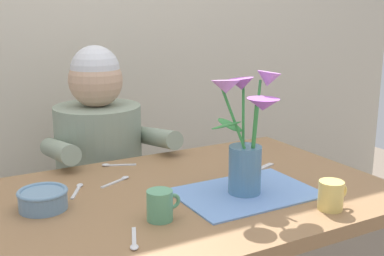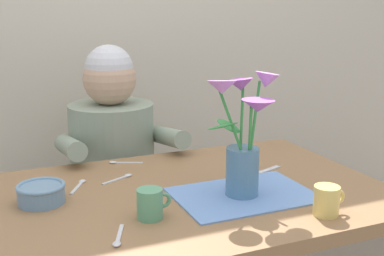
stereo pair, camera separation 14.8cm
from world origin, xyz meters
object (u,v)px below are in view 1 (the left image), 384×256
Objects in this scene: ceramic_bowl at (43,199)px; dinner_knife at (256,170)px; seated_person at (101,187)px; coffee_cup at (160,205)px; flower_vase at (246,138)px; tea_cup at (331,195)px.

ceramic_bowl is 0.72× the size of dinner_knife.
dinner_knife is (0.70, -0.02, -0.03)m from ceramic_bowl.
dinner_knife is (0.36, -0.56, 0.18)m from seated_person.
seated_person is 0.79m from coffee_cup.
seated_person is 3.13× the size of flower_vase.
coffee_cup is (-0.45, -0.19, 0.04)m from dinner_knife.
tea_cup is at bearing -54.88° from flower_vase.
dinner_knife is at bearing -61.51° from seated_person.
flower_vase is 3.90× the size of tea_cup.
coffee_cup reaches higher than ceramic_bowl.
coffee_cup is at bearing -176.51° from dinner_knife.
flower_vase reaches higher than dinner_knife.
coffee_cup is (0.25, -0.22, 0.01)m from ceramic_bowl.
tea_cup is (0.14, -0.20, -0.13)m from flower_vase.
ceramic_bowl reaches higher than dinner_knife.
coffee_cup is at bearing -100.85° from seated_person.
ceramic_bowl is at bearing 150.86° from tea_cup.
coffee_cup reaches higher than dinner_knife.
ceramic_bowl is 0.33m from coffee_cup.
seated_person is 5.97× the size of dinner_knife.
seated_person is 12.20× the size of coffee_cup.
seated_person is 12.20× the size of tea_cup.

